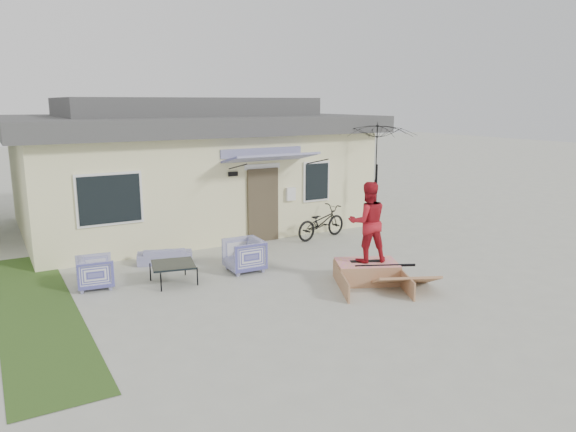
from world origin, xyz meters
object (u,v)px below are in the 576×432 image
loveseat (165,253)px  patio_umbrella (377,176)px  armchair_right (244,254)px  coffee_table (174,273)px  bicycle (321,219)px  skater (368,221)px  skate_ramp (367,272)px  armchair_left (95,271)px  skateboard (366,261)px

loveseat → patio_umbrella: (6.54, -0.09, 1.49)m
armchair_right → coffee_table: size_ratio=0.94×
bicycle → skater: bearing=149.8°
skate_ramp → skater: size_ratio=1.00×
patio_umbrella → skater: size_ratio=1.45×
armchair_right → bicycle: bearing=119.5°
armchair_left → skate_ramp: armchair_left is taller
coffee_table → bicycle: 5.33m
patio_umbrella → skater: bearing=-131.2°
armchair_right → skateboard: armchair_right is taller
patio_umbrella → skateboard: size_ratio=3.57×
bicycle → loveseat: bearing=80.0°
armchair_right → coffee_table: (-1.73, -0.01, -0.20)m
patio_umbrella → loveseat: bearing=179.2°
coffee_table → skate_ramp: (3.77, -2.04, -0.00)m
skate_ramp → skateboard: 0.25m
bicycle → patio_umbrella: 2.16m
coffee_table → patio_umbrella: 7.15m
loveseat → bicycle: (4.73, 0.16, 0.32)m
coffee_table → skater: skater is taller
armchair_right → bicycle: size_ratio=0.47×
loveseat → skater: 5.12m
bicycle → patio_umbrella: patio_umbrella is taller
coffee_table → armchair_right: bearing=0.3°
skate_ramp → bicycle: bearing=96.1°
loveseat → armchair_right: armchair_right is taller
skate_ramp → skateboard: bearing=90.0°
armchair_right → coffee_table: armchair_right is taller
armchair_right → skater: 3.03m
loveseat → skateboard: bearing=152.0°
armchair_right → patio_umbrella: size_ratio=0.33×
armchair_left → patio_umbrella: bearing=-76.5°
coffee_table → skate_ramp: size_ratio=0.51×
loveseat → coffee_table: loveseat is taller
skater → armchair_right: bearing=-24.9°
skater → skate_ramp: bearing=84.8°
armchair_right → patio_umbrella: patio_umbrella is taller
patio_umbrella → armchair_left: bearing=-173.6°
armchair_right → armchair_left: bearing=-97.2°
bicycle → armchair_right: bearing=105.7°
armchair_left → skateboard: (5.34, -2.53, 0.09)m
loveseat → skateboard: 5.00m
bicycle → skater: skater is taller
loveseat → bicycle: size_ratio=0.73×
armchair_left → skateboard: armchair_left is taller
skate_ramp → skater: (0.02, 0.04, 1.16)m
armchair_right → loveseat: bearing=-135.5°
bicycle → skateboard: (-1.24, -3.73, -0.12)m
bicycle → skateboard: bearing=149.8°
loveseat → armchair_left: armchair_left is taller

